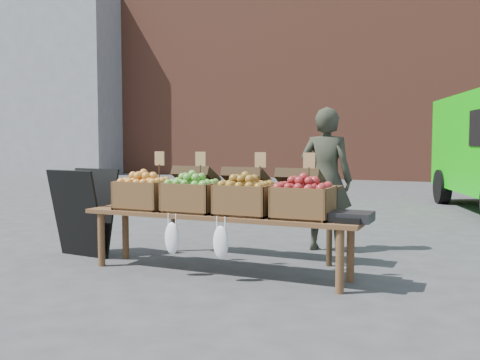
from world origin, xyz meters
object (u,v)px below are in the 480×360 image
at_px(vendor, 326,180).
at_px(crate_russet_pears, 192,197).
at_px(chalkboard_sign, 84,212).
at_px(back_table, 246,210).
at_px(display_bench, 218,243).
at_px(crate_green_apples, 303,202).
at_px(crate_red_apples, 245,200).
at_px(crate_golden_apples, 144,195).
at_px(weighing_scale, 352,217).

bearing_deg(vendor, crate_russet_pears, 57.94).
xyz_separation_m(chalkboard_sign, back_table, (1.65, 0.61, 0.04)).
relative_size(display_bench, crate_green_apples, 5.40).
relative_size(back_table, crate_red_apples, 4.20).
bearing_deg(crate_golden_apples, weighing_scale, -0.00).
height_order(vendor, chalkboard_sign, vendor).
distance_m(display_bench, crate_green_apples, 0.93).
distance_m(crate_russet_pears, crate_red_apples, 0.55).
height_order(vendor, crate_golden_apples, vendor).
distance_m(crate_golden_apples, crate_red_apples, 1.10).
relative_size(vendor, back_table, 0.77).
distance_m(back_table, weighing_scale, 1.47).
relative_size(crate_golden_apples, crate_green_apples, 1.00).
distance_m(display_bench, crate_russet_pears, 0.51).
height_order(vendor, crate_russet_pears, vendor).
distance_m(display_bench, crate_golden_apples, 0.93).
bearing_deg(weighing_scale, vendor, 112.65).
xyz_separation_m(crate_golden_apples, crate_red_apples, (1.10, 0.00, 0.00)).
distance_m(back_table, crate_green_apples, 1.13).
xyz_separation_m(back_table, display_bench, (0.02, -0.72, -0.24)).
xyz_separation_m(crate_red_apples, crate_green_apples, (0.55, 0.00, 0.00)).
xyz_separation_m(crate_golden_apples, crate_green_apples, (1.65, 0.00, 0.00)).
bearing_deg(crate_red_apples, crate_russet_pears, 180.00).
xyz_separation_m(vendor, crate_golden_apples, (-1.47, -1.46, -0.10)).
bearing_deg(crate_green_apples, weighing_scale, -0.00).
relative_size(crate_russet_pears, crate_green_apples, 1.00).
distance_m(chalkboard_sign, crate_russet_pears, 1.42).
xyz_separation_m(crate_golden_apples, weighing_scale, (2.08, -0.00, -0.10)).
relative_size(crate_golden_apples, crate_red_apples, 1.00).
bearing_deg(crate_russet_pears, weighing_scale, -0.00).
bearing_deg(crate_golden_apples, display_bench, 0.00).
distance_m(vendor, crate_russet_pears, 1.73).
bearing_deg(crate_golden_apples, vendor, 44.86).
relative_size(vendor, crate_green_apples, 3.25).
bearing_deg(display_bench, crate_red_apples, 0.00).
distance_m(vendor, display_bench, 1.68).
distance_m(chalkboard_sign, crate_green_apples, 2.51).
xyz_separation_m(crate_golden_apples, crate_russet_pears, (0.55, 0.00, 0.00)).
bearing_deg(crate_red_apples, back_table, 112.62).
height_order(vendor, display_bench, vendor).
bearing_deg(display_bench, crate_golden_apples, 180.00).
height_order(chalkboard_sign, crate_russet_pears, chalkboard_sign).
distance_m(chalkboard_sign, crate_golden_apples, 0.89).
height_order(crate_red_apples, weighing_scale, crate_red_apples).
relative_size(back_table, display_bench, 0.78).
relative_size(vendor, crate_red_apples, 3.25).
bearing_deg(crate_golden_apples, crate_green_apples, 0.00).
height_order(vendor, crate_red_apples, vendor).
bearing_deg(vendor, display_bench, 66.34).
xyz_separation_m(chalkboard_sign, crate_russet_pears, (1.40, -0.11, 0.23)).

